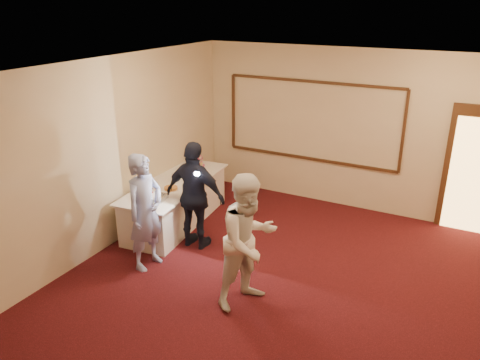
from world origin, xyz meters
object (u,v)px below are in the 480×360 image
plate_stack_a (177,178)px  tart (171,189)px  plate_stack_b (193,176)px  woman (249,241)px  guest (195,196)px  buffet_table (176,202)px  pavlova_tray (152,197)px  man (145,212)px  cupcake_stand (197,159)px

plate_stack_a → tart: (0.11, -0.35, -0.05)m
plate_stack_a → plate_stack_b: 0.29m
woman → guest: size_ratio=1.02×
plate_stack_b → woman: bearing=-41.4°
buffet_table → pavlova_tray: (0.15, -0.84, 0.46)m
buffet_table → man: (0.47, -1.41, 0.50)m
plate_stack_a → guest: bearing=-37.9°
buffet_table → guest: (0.79, -0.57, 0.50)m
pavlova_tray → guest: (0.64, 0.28, 0.03)m
pavlova_tray → plate_stack_a: 0.88m
plate_stack_b → woman: size_ratio=0.10×
man → buffet_table: bearing=24.3°
buffet_table → plate_stack_a: (0.03, 0.03, 0.46)m
tart → cupcake_stand: bearing=101.8°
plate_stack_b → guest: size_ratio=0.10×
buffet_table → plate_stack_a: size_ratio=13.35×
plate_stack_a → plate_stack_b: (0.17, 0.23, -0.01)m
plate_stack_a → guest: (0.76, -0.60, 0.03)m
woman → plate_stack_a: bearing=78.5°
tart → man: size_ratio=0.15×
tart → woman: size_ratio=0.15×
plate_stack_b → guest: bearing=-54.5°
plate_stack_a → tart: bearing=-72.1°
plate_stack_a → woman: bearing=-35.2°
tart → woman: woman is taller
guest → plate_stack_a: bearing=-38.7°
man → pavlova_tray: bearing=35.1°
pavlova_tray → cupcake_stand: cupcake_stand is taller
woman → guest: bearing=80.0°
plate_stack_a → man: 1.50m
buffet_table → tart: (0.14, -0.32, 0.41)m
plate_stack_a → cupcake_stand: bearing=99.4°
plate_stack_a → plate_stack_b: plate_stack_a is taller
cupcake_stand → guest: (0.91, -1.49, -0.03)m
guest → cupcake_stand: bearing=-59.3°
plate_stack_a → pavlova_tray: bearing=-81.9°
cupcake_stand → plate_stack_a: cupcake_stand is taller
pavlova_tray → man: size_ratio=0.30×
pavlova_tray → guest: guest is taller
man → guest: 0.90m
cupcake_stand → woman: 3.37m
buffet_table → cupcake_stand: bearing=97.3°
plate_stack_a → guest: guest is taller
plate_stack_b → buffet_table: bearing=-128.0°
buffet_table → pavlova_tray: pavlova_tray is taller
plate_stack_a → buffet_table: bearing=-137.1°
plate_stack_b → guest: guest is taller
buffet_table → plate_stack_b: (0.20, 0.26, 0.46)m
cupcake_stand → plate_stack_a: size_ratio=2.12×
cupcake_stand → plate_stack_b: (0.32, -0.66, -0.07)m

